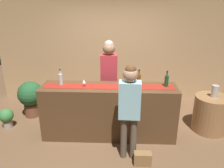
# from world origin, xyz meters

# --- Properties ---
(ground_plane) EXTENTS (10.00, 10.00, 0.00)m
(ground_plane) POSITION_xyz_m (0.00, 0.00, 0.00)
(ground_plane) COLOR brown
(back_wall) EXTENTS (6.00, 0.12, 2.90)m
(back_wall) POSITION_xyz_m (0.00, 1.90, 1.45)
(back_wall) COLOR tan
(back_wall) RESTS_ON ground
(bar_counter) EXTENTS (2.52, 0.60, 1.03)m
(bar_counter) POSITION_xyz_m (0.00, 0.00, 0.51)
(bar_counter) COLOR #543821
(bar_counter) RESTS_ON ground
(counter_runner_cloth) EXTENTS (2.40, 0.28, 0.01)m
(counter_runner_cloth) POSITION_xyz_m (0.00, 0.00, 1.03)
(counter_runner_cloth) COLOR maroon
(counter_runner_cloth) RESTS_ON bar_counter
(wine_bottle_clear) EXTENTS (0.07, 0.07, 0.30)m
(wine_bottle_clear) POSITION_xyz_m (-0.90, 0.06, 1.14)
(wine_bottle_clear) COLOR #B2C6C1
(wine_bottle_clear) RESTS_ON bar_counter
(wine_bottle_green) EXTENTS (0.07, 0.07, 0.30)m
(wine_bottle_green) POSITION_xyz_m (1.05, 0.04, 1.14)
(wine_bottle_green) COLOR #194723
(wine_bottle_green) RESTS_ON bar_counter
(wine_bottle_amber) EXTENTS (0.07, 0.07, 0.30)m
(wine_bottle_amber) POSITION_xyz_m (0.55, 0.09, 1.14)
(wine_bottle_amber) COLOR brown
(wine_bottle_amber) RESTS_ON bar_counter
(wine_glass_near_customer) EXTENTS (0.07, 0.07, 0.14)m
(wine_glass_near_customer) POSITION_xyz_m (0.35, -0.07, 1.13)
(wine_glass_near_customer) COLOR silver
(wine_glass_near_customer) RESTS_ON bar_counter
(wine_glass_mid_counter) EXTENTS (0.07, 0.07, 0.14)m
(wine_glass_mid_counter) POSITION_xyz_m (-0.45, -0.04, 1.13)
(wine_glass_mid_counter) COLOR silver
(wine_glass_mid_counter) RESTS_ON bar_counter
(bartender) EXTENTS (0.34, 0.25, 1.78)m
(bartender) POSITION_xyz_m (-0.03, 0.58, 1.12)
(bartender) COLOR #26262B
(bartender) RESTS_ON ground
(customer_sipping) EXTENTS (0.35, 0.23, 1.63)m
(customer_sipping) POSITION_xyz_m (0.36, -0.67, 1.00)
(customer_sipping) COLOR brown
(customer_sipping) RESTS_ON ground
(round_side_table) EXTENTS (0.68, 0.68, 0.74)m
(round_side_table) POSITION_xyz_m (2.05, 0.26, 0.37)
(round_side_table) COLOR #996B42
(round_side_table) RESTS_ON ground
(vase_on_side_table) EXTENTS (0.13, 0.13, 0.24)m
(vase_on_side_table) POSITION_xyz_m (2.05, 0.26, 0.86)
(vase_on_side_table) COLOR #B7B2A8
(vase_on_side_table) RESTS_ON round_side_table
(potted_plant_tall) EXTENTS (0.56, 0.56, 0.83)m
(potted_plant_tall) POSITION_xyz_m (-1.82, 0.73, 0.48)
(potted_plant_tall) COLOR brown
(potted_plant_tall) RESTS_ON ground
(potted_plant_small) EXTENTS (0.29, 0.29, 0.43)m
(potted_plant_small) POSITION_xyz_m (-2.15, 0.18, 0.25)
(potted_plant_small) COLOR #9E9389
(potted_plant_small) RESTS_ON ground
(handbag) EXTENTS (0.28, 0.14, 0.22)m
(handbag) POSITION_xyz_m (0.59, -0.85, 0.11)
(handbag) COLOR olive
(handbag) RESTS_ON ground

